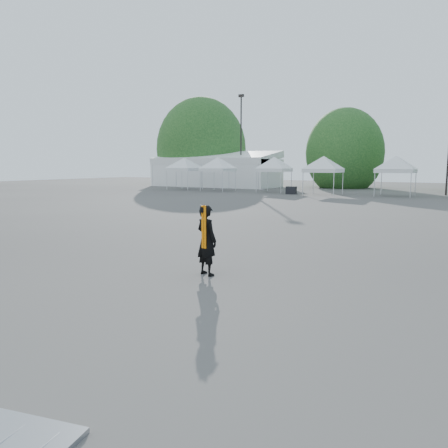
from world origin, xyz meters
The scene contains 12 objects.
ground centered at (0.00, 0.00, 0.00)m, with size 120.00×120.00×0.00m, color #474442.
marquee centered at (-22.00, 35.00, 1.97)m, with size 15.00×6.25×4.23m.
light_pole_west centered at (-18.00, 34.00, 5.77)m, with size 0.60×0.25×10.30m.
tree_far_w centered at (-26.00, 38.00, 4.54)m, with size 4.80×4.80×7.30m.
tree_mid_w centered at (-8.00, 40.00, 3.93)m, with size 4.16×4.16×6.33m.
tent_a centered at (-21.49, 28.00, 3.06)m, with size 4.07×4.07×3.88m.
tent_b centered at (-17.01, 27.44, 3.06)m, with size 3.89×3.89×3.88m.
tent_c centered at (-11.44, 28.52, 3.06)m, with size 3.82×3.82×3.88m.
tent_d centered at (-6.24, 27.22, 3.06)m, with size 4.06×4.06×3.88m.
tent_e centered at (-0.58, 28.68, 3.06)m, with size 4.18×4.18×3.88m.
man centered at (0.19, -1.19, 0.84)m, with size 0.70×0.57×1.67m.
crate_west centered at (-8.94, 26.70, 0.34)m, with size 0.88×0.68×0.68m, color black.
Camera 1 is at (5.69, -9.66, 2.59)m, focal length 35.00 mm.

